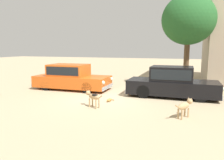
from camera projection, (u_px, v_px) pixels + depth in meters
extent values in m
plane|color=tan|center=(102.00, 98.00, 10.94)|extent=(80.00, 80.00, 0.00)
cube|color=#D15619|center=(72.00, 81.00, 13.14)|extent=(4.50, 1.87, 0.66)
cube|color=#D15619|center=(69.00, 70.00, 13.11)|extent=(2.26, 1.59, 0.69)
cube|color=black|center=(69.00, 70.00, 13.11)|extent=(2.08, 1.61, 0.48)
cube|color=#999BA0|center=(107.00, 87.00, 12.50)|extent=(0.15, 1.77, 0.20)
cube|color=#999BA0|center=(41.00, 83.00, 13.86)|extent=(0.15, 1.77, 0.20)
sphere|color=silver|center=(111.00, 79.00, 13.11)|extent=(0.20, 0.20, 0.20)
sphere|color=silver|center=(103.00, 83.00, 11.75)|extent=(0.20, 0.20, 0.20)
cube|color=red|center=(48.00, 76.00, 14.54)|extent=(0.04, 0.18, 0.18)
cube|color=red|center=(33.00, 79.00, 13.07)|extent=(0.04, 0.18, 0.18)
cylinder|color=black|center=(98.00, 83.00, 13.51)|extent=(0.62, 0.21, 0.62)
cylinder|color=black|center=(87.00, 88.00, 12.00)|extent=(0.62, 0.21, 0.62)
cylinder|color=black|center=(60.00, 81.00, 14.34)|extent=(0.62, 0.21, 0.62)
cylinder|color=black|center=(45.00, 85.00, 12.83)|extent=(0.62, 0.21, 0.62)
cube|color=black|center=(172.00, 87.00, 11.12)|extent=(4.44, 1.71, 0.70)
cube|color=black|center=(172.00, 73.00, 11.03)|extent=(2.04, 1.47, 0.71)
cube|color=black|center=(172.00, 73.00, 11.03)|extent=(1.88, 1.49, 0.50)
cube|color=#999BA0|center=(219.00, 95.00, 10.45)|extent=(0.12, 1.67, 0.20)
cube|color=#999BA0|center=(130.00, 89.00, 11.86)|extent=(0.12, 1.67, 0.20)
sphere|color=silver|center=(219.00, 84.00, 11.01)|extent=(0.20, 0.20, 0.20)
sphere|color=silver|center=(223.00, 89.00, 9.75)|extent=(0.20, 0.20, 0.20)
cube|color=red|center=(133.00, 80.00, 12.48)|extent=(0.04, 0.18, 0.18)
cube|color=red|center=(127.00, 84.00, 11.11)|extent=(0.04, 0.18, 0.18)
cylinder|color=black|center=(199.00, 89.00, 11.42)|extent=(0.66, 0.20, 0.66)
cylinder|color=black|center=(201.00, 95.00, 10.01)|extent=(0.66, 0.20, 0.66)
cylinder|color=black|center=(148.00, 86.00, 12.27)|extent=(0.66, 0.20, 0.66)
cylinder|color=black|center=(143.00, 92.00, 10.87)|extent=(0.66, 0.20, 0.66)
cylinder|color=tan|center=(89.00, 103.00, 9.25)|extent=(0.06, 0.06, 0.38)
cylinder|color=tan|center=(92.00, 102.00, 9.37)|extent=(0.06, 0.06, 0.38)
cylinder|color=tan|center=(96.00, 104.00, 8.97)|extent=(0.06, 0.06, 0.38)
cylinder|color=tan|center=(99.00, 104.00, 9.09)|extent=(0.06, 0.06, 0.38)
ellipsoid|color=tan|center=(94.00, 97.00, 9.13)|extent=(0.67, 0.46, 0.24)
ellipsoid|color=black|center=(95.00, 95.00, 9.09)|extent=(0.40, 0.34, 0.13)
sphere|color=tan|center=(88.00, 93.00, 9.38)|extent=(0.20, 0.20, 0.20)
cone|color=tan|center=(87.00, 93.00, 9.45)|extent=(0.15, 0.15, 0.11)
cone|color=tan|center=(87.00, 91.00, 9.32)|extent=(0.09, 0.09, 0.09)
cone|color=tan|center=(89.00, 91.00, 9.41)|extent=(0.09, 0.09, 0.09)
cylinder|color=tan|center=(101.00, 97.00, 8.86)|extent=(0.21, 0.13, 0.16)
cylinder|color=tan|center=(185.00, 112.00, 7.99)|extent=(0.06, 0.06, 0.35)
cylinder|color=tan|center=(188.00, 113.00, 7.88)|extent=(0.06, 0.06, 0.35)
cylinder|color=tan|center=(178.00, 114.00, 7.73)|extent=(0.06, 0.06, 0.35)
cylinder|color=tan|center=(182.00, 115.00, 7.62)|extent=(0.06, 0.06, 0.35)
ellipsoid|color=tan|center=(184.00, 106.00, 7.77)|extent=(0.50, 0.65, 0.25)
sphere|color=tan|center=(190.00, 101.00, 8.00)|extent=(0.20, 0.20, 0.20)
cone|color=tan|center=(191.00, 101.00, 8.07)|extent=(0.15, 0.15, 0.11)
cone|color=tan|center=(188.00, 98.00, 8.03)|extent=(0.10, 0.10, 0.09)
cone|color=tan|center=(191.00, 99.00, 7.94)|extent=(0.10, 0.10, 0.09)
cylinder|color=tan|center=(177.00, 106.00, 7.50)|extent=(0.16, 0.22, 0.15)
ellipsoid|color=#B77F3D|center=(110.00, 100.00, 10.21)|extent=(0.19, 0.36, 0.14)
sphere|color=#B77F3D|center=(108.00, 100.00, 10.03)|extent=(0.10, 0.10, 0.10)
cone|color=#B77F3D|center=(108.00, 100.00, 10.01)|extent=(0.04, 0.04, 0.04)
cone|color=#B77F3D|center=(107.00, 100.00, 10.03)|extent=(0.04, 0.04, 0.04)
cylinder|color=#B77F3D|center=(112.00, 100.00, 10.45)|extent=(0.22, 0.12, 0.04)
cylinder|color=brown|center=(186.00, 64.00, 13.64)|extent=(0.33, 0.33, 2.98)
ellipsoid|color=#235B28|center=(188.00, 19.00, 13.24)|extent=(3.22, 2.89, 3.05)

